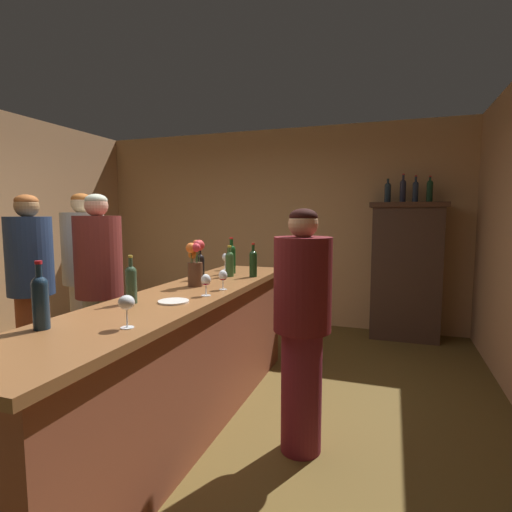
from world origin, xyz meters
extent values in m
plane|color=brown|center=(0.00, 0.00, 0.00)|extent=(7.56, 7.56, 0.00)
cube|color=tan|center=(0.00, 2.97, 1.37)|extent=(5.37, 0.12, 2.74)
cube|color=brown|center=(0.25, -0.14, 0.47)|extent=(0.58, 3.04, 0.94)
cube|color=brown|center=(0.25, -0.14, 0.96)|extent=(0.66, 3.17, 0.05)
cube|color=#3F2C21|center=(1.82, 2.65, 0.85)|extent=(0.81, 0.40, 1.70)
cube|color=#41291B|center=(1.82, 2.65, 1.67)|extent=(0.89, 0.46, 0.06)
cylinder|color=#143F17|center=(0.21, 0.90, 1.10)|extent=(0.08, 0.08, 0.23)
sphere|color=#143F17|center=(0.21, 0.90, 1.22)|extent=(0.08, 0.08, 0.08)
cylinder|color=#143F17|center=(0.21, 0.90, 1.27)|extent=(0.03, 0.03, 0.10)
cylinder|color=red|center=(0.21, 0.90, 1.32)|extent=(0.04, 0.04, 0.02)
cylinder|color=#305229|center=(0.27, 0.72, 1.08)|extent=(0.08, 0.08, 0.19)
sphere|color=#305229|center=(0.27, 0.72, 1.18)|extent=(0.08, 0.08, 0.08)
cylinder|color=#305229|center=(0.27, 0.72, 1.22)|extent=(0.03, 0.03, 0.08)
cylinder|color=gold|center=(0.27, 0.72, 1.26)|extent=(0.03, 0.03, 0.02)
cylinder|color=#183317|center=(0.48, 0.77, 1.09)|extent=(0.07, 0.07, 0.20)
sphere|color=#183317|center=(0.48, 0.77, 1.19)|extent=(0.07, 0.07, 0.07)
cylinder|color=#183317|center=(0.48, 0.77, 1.24)|extent=(0.03, 0.03, 0.09)
cylinder|color=#AE2419|center=(0.48, 0.77, 1.29)|extent=(0.03, 0.03, 0.02)
cylinder|color=#304831|center=(0.11, -0.50, 1.09)|extent=(0.07, 0.07, 0.20)
sphere|color=#304831|center=(0.11, -0.50, 1.19)|extent=(0.07, 0.07, 0.07)
cylinder|color=#304831|center=(0.11, -0.50, 1.23)|extent=(0.02, 0.02, 0.09)
cylinder|color=gold|center=(0.11, -0.50, 1.29)|extent=(0.03, 0.03, 0.02)
cylinder|color=black|center=(0.09, 0.49, 1.08)|extent=(0.08, 0.08, 0.18)
sphere|color=black|center=(0.09, 0.49, 1.17)|extent=(0.08, 0.08, 0.08)
cylinder|color=black|center=(0.09, 0.49, 1.21)|extent=(0.03, 0.03, 0.07)
cylinder|color=red|center=(0.09, 0.49, 1.25)|extent=(0.03, 0.03, 0.02)
cylinder|color=#182C3E|center=(0.05, -1.12, 1.10)|extent=(0.08, 0.08, 0.22)
sphere|color=#182C3E|center=(0.05, -1.12, 1.21)|extent=(0.08, 0.08, 0.08)
cylinder|color=#182C3E|center=(0.05, -1.12, 1.26)|extent=(0.03, 0.03, 0.10)
cylinder|color=#B51820|center=(0.05, -1.12, 1.32)|extent=(0.03, 0.03, 0.02)
cylinder|color=white|center=(0.45, -0.14, 0.99)|extent=(0.07, 0.07, 0.00)
cylinder|color=white|center=(0.45, -0.14, 1.03)|extent=(0.01, 0.01, 0.07)
ellipsoid|color=white|center=(0.45, -0.14, 1.10)|extent=(0.07, 0.07, 0.08)
ellipsoid|color=maroon|center=(0.45, -0.14, 1.08)|extent=(0.05, 0.05, 0.03)
cylinder|color=white|center=(0.06, 1.10, 0.99)|extent=(0.06, 0.06, 0.00)
cylinder|color=white|center=(0.06, 1.10, 1.04)|extent=(0.01, 0.01, 0.09)
ellipsoid|color=white|center=(0.06, 1.10, 1.12)|extent=(0.06, 0.06, 0.08)
cylinder|color=white|center=(0.43, -0.97, 0.99)|extent=(0.07, 0.07, 0.00)
cylinder|color=white|center=(0.43, -0.97, 1.04)|extent=(0.01, 0.01, 0.09)
ellipsoid|color=white|center=(0.43, -0.97, 1.12)|extent=(0.08, 0.08, 0.07)
cylinder|color=white|center=(0.47, 0.11, 0.99)|extent=(0.06, 0.06, 0.00)
cylinder|color=white|center=(0.47, 0.11, 1.03)|extent=(0.01, 0.01, 0.06)
ellipsoid|color=white|center=(0.47, 0.11, 1.10)|extent=(0.06, 0.06, 0.08)
ellipsoid|color=maroon|center=(0.47, 0.11, 1.08)|extent=(0.05, 0.05, 0.03)
cylinder|color=#4C2D1D|center=(0.21, 0.17, 1.08)|extent=(0.12, 0.12, 0.19)
cylinder|color=#38602D|center=(0.23, 0.17, 1.21)|extent=(0.01, 0.01, 0.22)
sphere|color=#C8353D|center=(0.23, 0.17, 1.32)|extent=(0.06, 0.06, 0.06)
cylinder|color=#38602D|center=(0.23, 0.21, 1.20)|extent=(0.01, 0.01, 0.21)
sphere|color=red|center=(0.23, 0.21, 1.31)|extent=(0.09, 0.09, 0.09)
cylinder|color=#38602D|center=(0.20, 0.21, 1.21)|extent=(0.01, 0.01, 0.22)
sphere|color=orange|center=(0.20, 0.21, 1.32)|extent=(0.05, 0.05, 0.05)
cylinder|color=#38602D|center=(0.18, 0.18, 1.17)|extent=(0.01, 0.01, 0.13)
sphere|color=orange|center=(0.18, 0.18, 1.24)|extent=(0.07, 0.07, 0.07)
cylinder|color=#38602D|center=(0.20, 0.13, 1.20)|extent=(0.01, 0.01, 0.19)
sphere|color=orange|center=(0.20, 0.13, 1.29)|extent=(0.08, 0.08, 0.08)
cylinder|color=#38602D|center=(0.24, 0.14, 1.20)|extent=(0.01, 0.01, 0.20)
sphere|color=red|center=(0.24, 0.14, 1.30)|extent=(0.07, 0.07, 0.07)
cylinder|color=white|center=(0.35, -0.39, 0.99)|extent=(0.20, 0.20, 0.01)
cylinder|color=#1F2E3A|center=(1.58, 2.65, 1.80)|extent=(0.08, 0.08, 0.20)
sphere|color=#1F2E3A|center=(1.58, 2.65, 1.90)|extent=(0.08, 0.08, 0.08)
cylinder|color=#1F2E3A|center=(1.58, 2.65, 1.94)|extent=(0.03, 0.03, 0.07)
cylinder|color=black|center=(1.58, 2.65, 1.98)|extent=(0.03, 0.03, 0.02)
cylinder|color=#242537|center=(1.76, 2.65, 1.81)|extent=(0.07, 0.07, 0.24)
sphere|color=#242537|center=(1.76, 2.65, 1.93)|extent=(0.07, 0.07, 0.07)
cylinder|color=#242537|center=(1.76, 2.65, 1.98)|extent=(0.03, 0.03, 0.09)
cylinder|color=#AE2525|center=(1.76, 2.65, 2.04)|extent=(0.03, 0.03, 0.02)
cylinder|color=#1E293C|center=(1.90, 2.65, 1.81)|extent=(0.07, 0.07, 0.22)
sphere|color=#1E293C|center=(1.90, 2.65, 1.91)|extent=(0.07, 0.07, 0.07)
cylinder|color=#1E293C|center=(1.90, 2.65, 1.96)|extent=(0.03, 0.03, 0.09)
cylinder|color=#AC1C1E|center=(1.90, 2.65, 2.01)|extent=(0.03, 0.03, 0.02)
cylinder|color=#143520|center=(2.06, 2.65, 1.81)|extent=(0.07, 0.07, 0.22)
sphere|color=#143520|center=(2.06, 2.65, 1.92)|extent=(0.07, 0.07, 0.07)
cylinder|color=#143520|center=(2.06, 2.65, 1.96)|extent=(0.02, 0.02, 0.07)
cylinder|color=#B21D1F|center=(2.06, 2.65, 2.00)|extent=(0.03, 0.03, 0.02)
cylinder|color=#AEA99C|center=(-1.19, 0.52, 0.44)|extent=(0.29, 0.29, 0.88)
cylinder|color=#A8A597|center=(-1.19, 0.52, 1.22)|extent=(0.40, 0.40, 0.69)
sphere|color=#D6B281|center=(-1.19, 0.52, 1.65)|extent=(0.19, 0.19, 0.19)
ellipsoid|color=#A75B24|center=(-1.19, 0.52, 1.70)|extent=(0.18, 0.18, 0.11)
cylinder|color=#929A8F|center=(-0.65, 0.10, 0.43)|extent=(0.28, 0.28, 0.86)
cylinder|color=maroon|center=(-0.65, 0.10, 1.20)|extent=(0.38, 0.38, 0.68)
sphere|color=tan|center=(-0.65, 0.10, 1.62)|extent=(0.19, 0.19, 0.19)
ellipsoid|color=#B1B79F|center=(-0.65, 0.10, 1.66)|extent=(0.18, 0.18, 0.10)
cylinder|color=brown|center=(-1.21, -0.07, 0.44)|extent=(0.26, 0.26, 0.88)
cylinder|color=navy|center=(-1.21, -0.07, 1.20)|extent=(0.36, 0.36, 0.65)
sphere|color=olive|center=(-1.21, -0.07, 1.62)|extent=(0.19, 0.19, 0.19)
ellipsoid|color=#9D5425|center=(-1.21, -0.07, 1.66)|extent=(0.18, 0.18, 0.11)
cylinder|color=maroon|center=(1.13, -0.13, 0.40)|extent=(0.27, 0.27, 0.81)
cylinder|color=maroon|center=(1.13, -0.13, 1.11)|extent=(0.37, 0.37, 0.60)
sphere|color=tan|center=(1.13, -0.13, 1.49)|extent=(0.19, 0.19, 0.19)
ellipsoid|color=black|center=(1.13, -0.13, 1.53)|extent=(0.18, 0.18, 0.10)
camera|label=1|loc=(1.66, -2.57, 1.54)|focal=27.90mm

